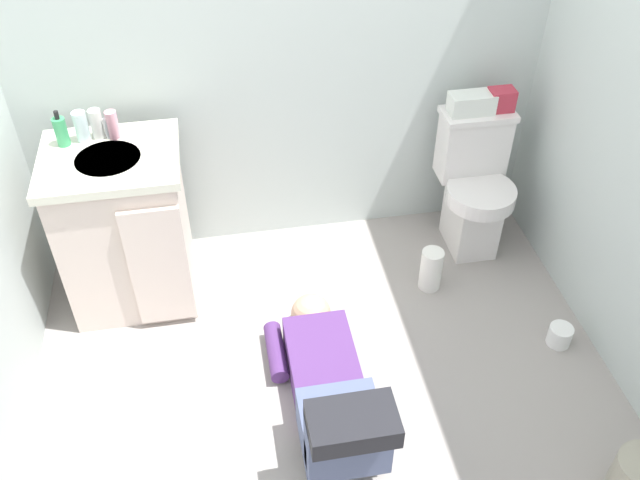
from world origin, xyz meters
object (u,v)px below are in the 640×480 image
(person_plumber, at_px, (330,391))
(paper_towel_roll, at_px, (431,269))
(faucet, at_px, (107,128))
(bottle_pink, at_px, (113,125))
(toiletry_bag, at_px, (501,100))
(toilet_paper_roll, at_px, (560,335))
(toilet, at_px, (474,185))
(trash_can, at_px, (638,480))
(bottle_white, at_px, (97,124))
(tissue_box, at_px, (472,103))
(vanity_cabinet, at_px, (126,228))
(soap_dispenser, at_px, (61,131))
(bottle_clear, at_px, (81,127))

(person_plumber, height_order, paper_towel_roll, person_plumber)
(faucet, relative_size, bottle_pink, 0.77)
(toiletry_bag, distance_m, toilet_paper_roll, 1.16)
(toilet, height_order, paper_towel_roll, toilet)
(person_plumber, relative_size, trash_can, 4.75)
(faucet, relative_size, bottle_white, 0.73)
(tissue_box, relative_size, toiletry_bag, 1.77)
(vanity_cabinet, height_order, toiletry_bag, toiletry_bag)
(tissue_box, bearing_deg, trash_can, -84.10)
(tissue_box, xyz_separation_m, bottle_pink, (-1.68, -0.04, 0.08))
(tissue_box, xyz_separation_m, trash_can, (0.17, -1.65, -0.69))
(vanity_cabinet, height_order, tissue_box, tissue_box)
(faucet, xyz_separation_m, toilet_paper_roll, (1.94, -0.83, -0.82))
(toiletry_bag, relative_size, trash_can, 0.55)
(soap_dispenser, xyz_separation_m, toilet_paper_roll, (2.13, -0.81, -0.84))
(toiletry_bag, xyz_separation_m, bottle_pink, (-1.83, -0.04, 0.08))
(toilet, relative_size, bottle_white, 5.49)
(bottle_pink, bearing_deg, tissue_box, 1.50)
(tissue_box, bearing_deg, toiletry_bag, 0.00)
(soap_dispenser, distance_m, toilet_paper_roll, 2.43)
(toilet, xyz_separation_m, soap_dispenser, (-1.94, 0.02, 0.52))
(trash_can, bearing_deg, toilet_paper_roll, 85.54)
(toilet, bearing_deg, toiletry_bag, 40.77)
(faucet, bearing_deg, tissue_box, 1.53)
(bottle_pink, height_order, trash_can, bottle_pink)
(person_plumber, bearing_deg, bottle_clear, 131.05)
(faucet, bearing_deg, vanity_cabinet, -88.69)
(bottle_white, bearing_deg, faucet, -19.16)
(toilet, relative_size, trash_can, 3.34)
(bottle_white, height_order, trash_can, bottle_white)
(toilet, height_order, faucet, faucet)
(faucet, height_order, toilet_paper_roll, faucet)
(person_plumber, relative_size, toilet_paper_roll, 9.68)
(bottle_pink, bearing_deg, bottle_clear, -179.64)
(vanity_cabinet, bearing_deg, bottle_clear, 126.71)
(vanity_cabinet, bearing_deg, trash_can, -37.88)
(bottle_white, xyz_separation_m, trash_can, (1.92, -1.62, -0.78))
(vanity_cabinet, distance_m, bottle_white, 0.50)
(toilet, bearing_deg, bottle_clear, 178.59)
(faucet, height_order, tissue_box, faucet)
(faucet, height_order, bottle_white, bottle_white)
(faucet, relative_size, toiletry_bag, 0.81)
(bottle_clear, relative_size, paper_towel_roll, 0.61)
(bottle_pink, bearing_deg, paper_towel_roll, -14.41)
(bottle_white, distance_m, bottle_pink, 0.07)
(vanity_cabinet, height_order, trash_can, vanity_cabinet)
(trash_can, bearing_deg, faucet, 139.49)
(toilet, relative_size, soap_dispenser, 4.52)
(tissue_box, distance_m, toiletry_bag, 0.15)
(vanity_cabinet, distance_m, tissue_box, 1.76)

